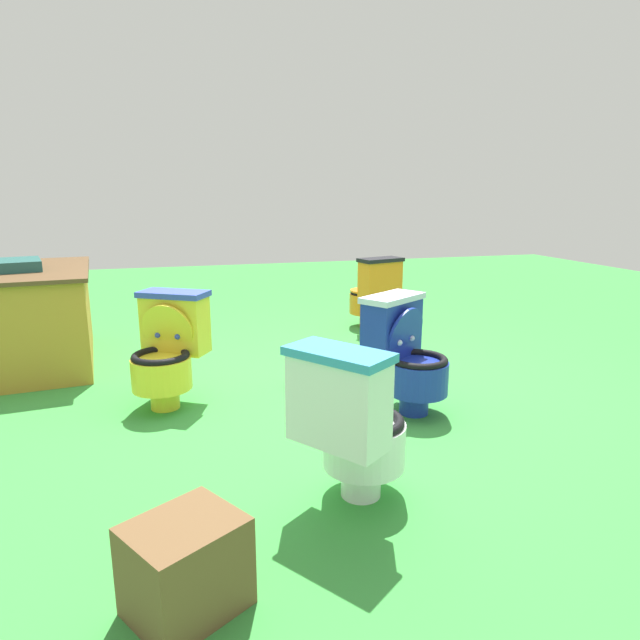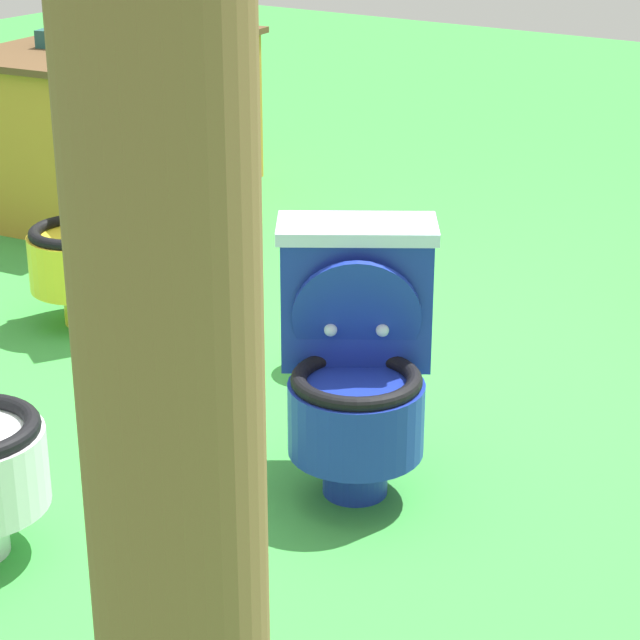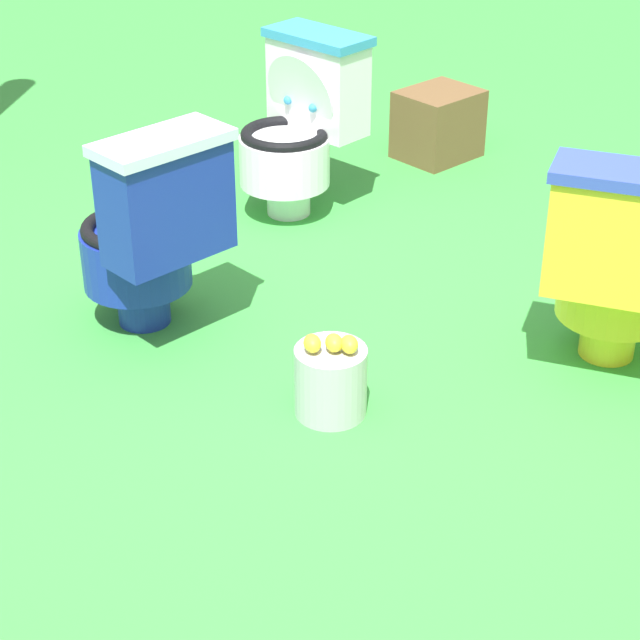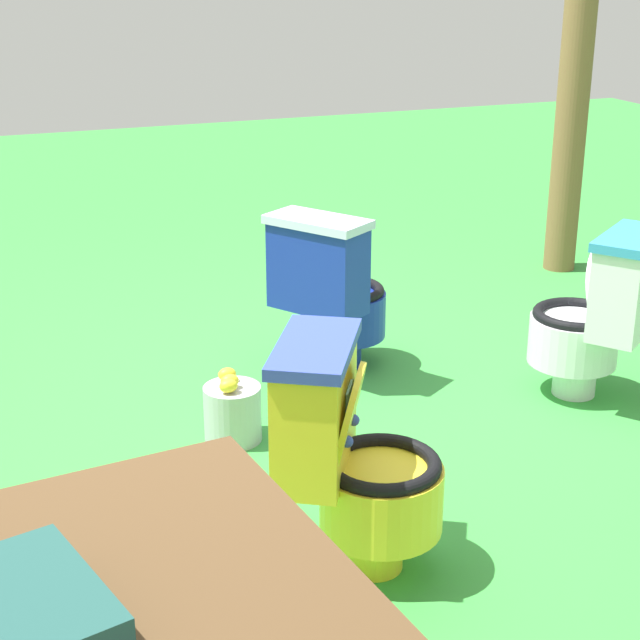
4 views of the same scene
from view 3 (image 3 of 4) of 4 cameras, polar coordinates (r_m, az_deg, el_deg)
ground at (r=3.43m, az=-1.88°, el=-4.52°), size 14.00×14.00×0.00m
toilet_white at (r=4.60m, az=-1.02°, el=10.03°), size 0.61×0.63×0.73m
toilet_blue at (r=3.70m, az=-8.72°, el=4.56°), size 0.63×0.60×0.73m
toilet_yellow at (r=3.57m, az=15.00°, el=2.86°), size 0.63×0.60×0.73m
small_crate at (r=5.25m, az=6.06°, el=9.94°), size 0.43×0.45×0.32m
lemon_bucket at (r=3.35m, az=0.55°, el=-3.05°), size 0.22×0.22×0.28m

